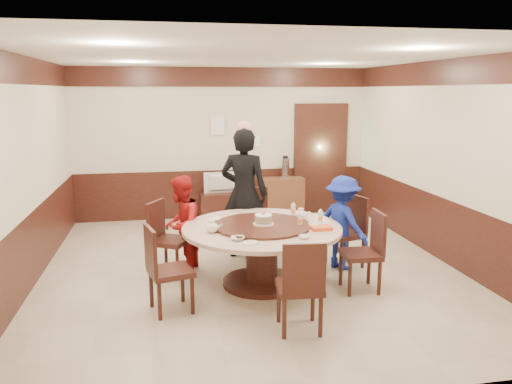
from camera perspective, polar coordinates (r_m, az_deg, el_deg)
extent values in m
plane|color=#C0AE99|center=(6.85, -0.64, -8.82)|extent=(6.00, 6.00, 0.00)
plane|color=silver|center=(6.43, -0.70, 15.27)|extent=(6.00, 6.00, 0.00)
cube|color=beige|center=(9.44, -3.80, 5.53)|extent=(5.50, 0.04, 2.80)
cube|color=beige|center=(3.63, 7.45, -4.18)|extent=(5.50, 0.04, 2.80)
cube|color=beige|center=(6.61, -24.88, 1.93)|extent=(0.04, 6.00, 2.80)
cube|color=beige|center=(7.47, 20.64, 3.24)|extent=(0.04, 6.00, 2.80)
cube|color=#361711|center=(6.70, -0.65, -5.21)|extent=(5.50, 6.00, 0.90)
cube|color=#361711|center=(6.42, -0.70, 13.71)|extent=(5.50, 6.00, 0.35)
cube|color=#361711|center=(9.84, 7.35, 3.65)|extent=(1.05, 0.08, 2.18)
cube|color=#85CE8F|center=(9.86, 7.31, 3.67)|extent=(0.88, 0.02, 2.05)
cylinder|color=#361711|center=(6.33, 0.67, -10.25)|extent=(0.97, 0.97, 0.06)
cylinder|color=#361711|center=(6.22, 0.68, -7.47)|extent=(0.39, 0.39, 0.65)
cylinder|color=#CBA694|center=(6.11, 0.68, -4.18)|extent=(1.95, 1.95, 0.05)
cylinder|color=#361711|center=(6.10, 0.69, -3.82)|extent=(1.19, 1.19, 0.03)
cube|color=#361711|center=(6.95, 10.11, -4.78)|extent=(0.54, 0.54, 0.06)
cube|color=#361711|center=(7.00, 11.59, -2.43)|extent=(0.15, 0.42, 0.50)
cube|color=#361711|center=(7.02, 10.04, -6.66)|extent=(0.36, 0.36, 0.42)
cube|color=#361711|center=(7.33, 0.08, -3.73)|extent=(0.45, 0.45, 0.06)
cube|color=#361711|center=(7.47, -0.26, -1.32)|extent=(0.42, 0.05, 0.50)
cube|color=#361711|center=(7.40, 0.08, -5.53)|extent=(0.36, 0.36, 0.42)
cube|color=#361711|center=(6.63, -9.71, -5.55)|extent=(0.60, 0.60, 0.06)
cube|color=#361711|center=(6.66, -11.38, -3.13)|extent=(0.24, 0.39, 0.50)
cube|color=#361711|center=(6.71, -9.64, -7.51)|extent=(0.36, 0.36, 0.42)
cube|color=#361711|center=(5.56, -9.71, -8.96)|extent=(0.54, 0.54, 0.06)
cube|color=#361711|center=(5.42, -11.96, -6.55)|extent=(0.15, 0.42, 0.50)
cube|color=#361711|center=(5.64, -9.63, -11.24)|extent=(0.36, 0.36, 0.42)
cube|color=#361711|center=(5.09, 4.99, -10.81)|extent=(0.47, 0.47, 0.06)
cube|color=#361711|center=(4.80, 5.52, -8.76)|extent=(0.42, 0.07, 0.50)
cube|color=#361711|center=(5.18, 4.94, -13.26)|extent=(0.36, 0.36, 0.42)
cube|color=#361711|center=(6.15, 11.85, -7.00)|extent=(0.46, 0.46, 0.06)
cube|color=#361711|center=(6.15, 13.81, -4.48)|extent=(0.06, 0.42, 0.50)
cube|color=#361711|center=(6.23, 11.76, -9.09)|extent=(0.36, 0.36, 0.42)
imported|color=black|center=(7.13, -1.37, -0.15)|extent=(0.81, 0.69, 1.87)
imported|color=#AF1718|center=(6.62, -8.51, -3.73)|extent=(0.65, 0.75, 1.30)
imported|color=navy|center=(6.80, 9.88, -3.49)|extent=(0.79, 0.95, 1.27)
cylinder|color=white|center=(6.08, 0.85, -3.65)|extent=(0.26, 0.26, 0.01)
cylinder|color=gray|center=(6.07, 0.85, -3.17)|extent=(0.21, 0.21, 0.10)
cylinder|color=white|center=(6.06, 0.85, -2.66)|extent=(0.21, 0.21, 0.01)
sphere|color=pink|center=(6.05, 0.85, -2.32)|extent=(0.06, 0.06, 0.06)
ellipsoid|color=white|center=(5.85, -5.06, -4.07)|extent=(0.17, 0.15, 0.13)
ellipsoid|color=white|center=(6.46, 5.13, -2.59)|extent=(0.17, 0.15, 0.13)
imported|color=white|center=(6.38, -4.61, -3.15)|extent=(0.14, 0.14, 0.04)
imported|color=white|center=(5.64, 5.52, -5.13)|extent=(0.12, 0.12, 0.04)
imported|color=white|center=(5.56, -2.11, -5.33)|extent=(0.15, 0.15, 0.04)
imported|color=white|center=(6.10, 6.66, -3.81)|extent=(0.15, 0.15, 0.05)
cylinder|color=white|center=(5.44, -0.58, -5.82)|extent=(0.18, 0.18, 0.01)
cylinder|color=white|center=(6.67, 3.65, -2.59)|extent=(0.18, 0.18, 0.01)
cube|color=white|center=(5.93, 7.49, -4.42)|extent=(0.30, 0.20, 0.02)
cube|color=#DD4C19|center=(5.92, 7.50, -4.13)|extent=(0.24, 0.15, 0.04)
cylinder|color=white|center=(6.11, 5.06, -3.22)|extent=(0.06, 0.06, 0.16)
cylinder|color=white|center=(6.27, 7.37, -2.87)|extent=(0.06, 0.06, 0.16)
cylinder|color=white|center=(6.60, 4.27, -2.09)|extent=(0.06, 0.06, 0.16)
cube|color=#361711|center=(9.38, -3.80, -1.63)|extent=(0.85, 0.45, 0.50)
imported|color=gray|center=(9.29, -3.83, 1.05)|extent=(0.69, 0.16, 0.39)
cube|color=brown|center=(9.58, 2.98, -0.58)|extent=(0.80, 0.40, 0.75)
cylinder|color=silver|center=(9.49, 3.37, 2.77)|extent=(0.15, 0.15, 0.38)
cube|color=white|center=(9.36, -4.41, 7.62)|extent=(0.25, 0.00, 0.35)
cube|color=white|center=(9.47, -0.44, 5.88)|extent=(0.30, 0.00, 0.22)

